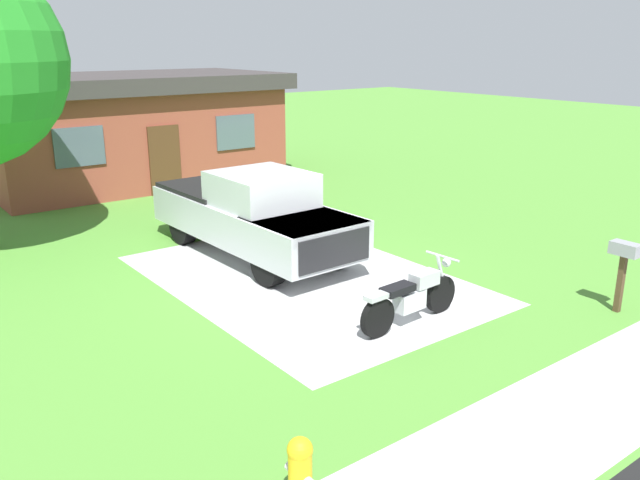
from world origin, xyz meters
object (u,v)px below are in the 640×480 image
Objects in this scene: pickup_truck at (251,212)px; mailbox at (624,258)px; motorcycle at (411,297)px; fire_hydrant at (300,477)px; neighbor_house at (131,127)px.

pickup_truck is 7.44m from mailbox.
fire_hydrant is at bearing -147.98° from motorcycle.
mailbox is at bearing -81.66° from neighbor_house.
mailbox is at bearing 5.80° from fire_hydrant.
neighbor_house is (5.06, 16.57, 1.36)m from fire_hydrant.
pickup_truck is 4.50× the size of mailbox.
pickup_truck is at bearing 91.60° from motorcycle.
pickup_truck is at bearing 61.50° from fire_hydrant.
fire_hydrant is at bearing -118.50° from pickup_truck.
pickup_truck is 9.28m from neighbor_house.
pickup_truck is 0.59× the size of neighbor_house.
mailbox is (7.38, 0.75, 0.55)m from fire_hydrant.
pickup_truck is at bearing 116.87° from mailbox.
motorcycle is 0.39× the size of pickup_truck.
motorcycle is at bearing 32.02° from fire_hydrant.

